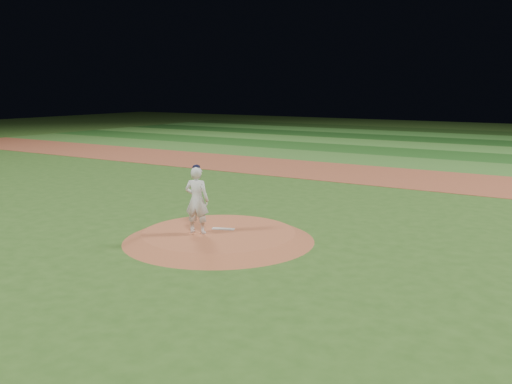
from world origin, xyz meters
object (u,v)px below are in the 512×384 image
at_px(pitching_rubber, 223,229).
at_px(pitcher_on_mound, 197,200).
at_px(rosin_bag, 192,228).
at_px(pitchers_mound, 219,236).

height_order(pitching_rubber, pitcher_on_mound, pitcher_on_mound).
xyz_separation_m(pitching_rubber, rosin_bag, (-0.75, -0.50, 0.02)).
xyz_separation_m(pitchers_mound, pitching_rubber, (-0.05, 0.29, 0.14)).
xyz_separation_m(pitchers_mound, rosin_bag, (-0.80, -0.21, 0.16)).
distance_m(pitchers_mound, rosin_bag, 0.84).
bearing_deg(pitchers_mound, pitcher_on_mound, -135.24).
height_order(rosin_bag, pitcher_on_mound, pitcher_on_mound).
distance_m(pitchers_mound, pitching_rubber, 0.32).
xyz_separation_m(pitchers_mound, pitcher_on_mound, (-0.44, -0.43, 1.09)).
relative_size(rosin_bag, pitcher_on_mound, 0.06).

